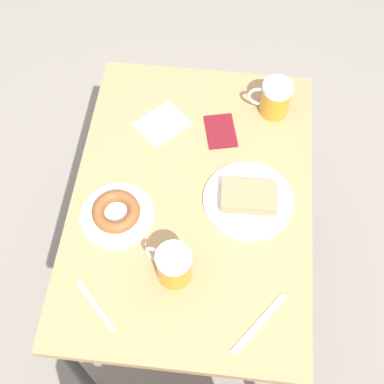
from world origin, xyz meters
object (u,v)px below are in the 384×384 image
object	(u,v)px
plate_with_cake	(248,198)
passport_near_edge	(221,131)
beer_mug_center	(173,265)
knife	(259,324)
plate_with_donut	(116,213)
beer_mug_left	(275,98)
napkin_folded	(162,124)
fork	(96,306)

from	to	relation	value
plate_with_cake	passport_near_edge	size ratio (longest dim) A/B	1.79
beer_mug_center	knife	xyz separation A→B (m)	(-0.23, 0.11, -0.06)
plate_with_donut	beer_mug_center	size ratio (longest dim) A/B	1.63
beer_mug_left	napkin_folded	bearing A→B (deg)	15.27
plate_with_donut	beer_mug_center	distance (m)	0.24
plate_with_cake	beer_mug_left	world-z (taller)	beer_mug_left
beer_mug_left	beer_mug_center	size ratio (longest dim) A/B	1.05
fork	passport_near_edge	size ratio (longest dim) A/B	0.90
knife	plate_with_donut	bearing A→B (deg)	-32.85
fork	knife	distance (m)	0.42
napkin_folded	fork	bearing A→B (deg)	81.60
plate_with_donut	beer_mug_center	xyz separation A→B (m)	(-0.18, 0.15, 0.04)
beer_mug_center	passport_near_edge	distance (m)	0.49
plate_with_donut	beer_mug_center	world-z (taller)	beer_mug_center
beer_mug_left	knife	world-z (taller)	beer_mug_left
beer_mug_center	napkin_folded	distance (m)	0.50
plate_with_cake	knife	size ratio (longest dim) A/B	1.48
plate_with_donut	fork	size ratio (longest dim) A/B	1.61
beer_mug_left	napkin_folded	world-z (taller)	beer_mug_left
plate_with_donut	napkin_folded	distance (m)	0.34
plate_with_cake	knife	world-z (taller)	plate_with_cake
beer_mug_center	knife	size ratio (longest dim) A/B	0.74
beer_mug_center	passport_near_edge	world-z (taller)	beer_mug_center
plate_with_cake	beer_mug_left	bearing A→B (deg)	-99.74
plate_with_cake	plate_with_donut	size ratio (longest dim) A/B	1.23
fork	napkin_folded	bearing A→B (deg)	-98.40
napkin_folded	fork	size ratio (longest dim) A/B	1.44
beer_mug_left	knife	xyz separation A→B (m)	(0.01, 0.69, -0.06)
plate_with_donut	fork	distance (m)	0.26
knife	napkin_folded	bearing A→B (deg)	-61.24
beer_mug_left	fork	world-z (taller)	beer_mug_left
fork	passport_near_edge	bearing A→B (deg)	-114.81
beer_mug_left	napkin_folded	distance (m)	0.36
beer_mug_center	passport_near_edge	xyz separation A→B (m)	(-0.08, -0.48, -0.05)
knife	passport_near_edge	world-z (taller)	passport_near_edge
beer_mug_center	napkin_folded	size ratio (longest dim) A/B	0.69
plate_with_donut	beer_mug_left	xyz separation A→B (m)	(-0.42, -0.43, 0.04)
napkin_folded	knife	size ratio (longest dim) A/B	1.07
knife	passport_near_edge	bearing A→B (deg)	-76.17
beer_mug_left	knife	bearing A→B (deg)	89.09
beer_mug_center	plate_with_donut	bearing A→B (deg)	-40.44
plate_with_cake	beer_mug_left	xyz separation A→B (m)	(-0.06, -0.34, 0.04)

